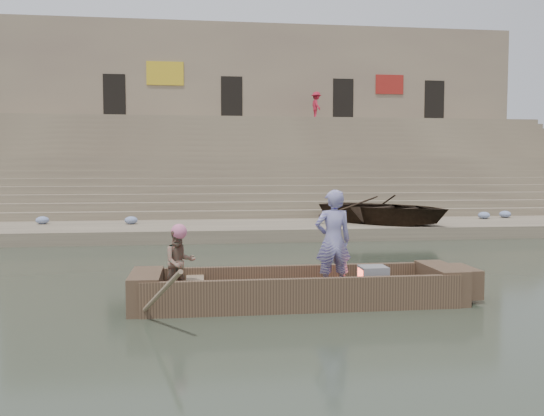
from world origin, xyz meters
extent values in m
plane|color=#252E22|center=(0.00, 0.00, 0.00)|extent=(120.00, 120.00, 0.00)
cube|color=gray|center=(0.00, 8.00, 0.20)|extent=(32.00, 4.00, 0.40)
cube|color=gray|center=(0.00, 15.50, 1.40)|extent=(32.00, 3.00, 2.80)
cube|color=gray|center=(0.00, 22.50, 2.60)|extent=(32.00, 3.00, 5.20)
cube|color=gray|center=(0.00, 10.25, 0.35)|extent=(32.00, 0.50, 0.70)
cube|color=gray|center=(0.00, 10.75, 0.50)|extent=(32.00, 0.50, 1.00)
cube|color=gray|center=(0.00, 11.25, 0.65)|extent=(32.00, 0.50, 1.30)
cube|color=gray|center=(0.00, 11.75, 0.80)|extent=(32.00, 0.50, 1.60)
cube|color=gray|center=(0.00, 12.25, 0.95)|extent=(32.00, 0.50, 1.90)
cube|color=gray|center=(0.00, 12.75, 1.10)|extent=(32.00, 0.50, 2.20)
cube|color=gray|center=(0.00, 13.25, 1.25)|extent=(32.00, 0.50, 2.50)
cube|color=gray|center=(0.00, 13.75, 1.40)|extent=(32.00, 0.50, 2.80)
cube|color=gray|center=(0.00, 17.25, 1.55)|extent=(32.00, 0.50, 3.10)
cube|color=gray|center=(0.00, 17.75, 1.70)|extent=(32.00, 0.50, 3.40)
cube|color=gray|center=(0.00, 18.25, 1.85)|extent=(32.00, 0.50, 3.70)
cube|color=gray|center=(0.00, 18.75, 2.00)|extent=(32.00, 0.50, 4.00)
cube|color=gray|center=(0.00, 19.25, 2.15)|extent=(32.00, 0.50, 4.30)
cube|color=gray|center=(0.00, 19.75, 2.30)|extent=(32.00, 0.50, 4.60)
cube|color=gray|center=(0.00, 20.25, 2.45)|extent=(32.00, 0.50, 4.90)
cube|color=gray|center=(0.00, 20.75, 2.60)|extent=(32.00, 0.50, 5.20)
cube|color=gray|center=(0.00, 26.50, 5.60)|extent=(32.00, 5.00, 11.20)
cube|color=black|center=(-9.00, 24.05, 6.60)|extent=(1.30, 0.18, 2.60)
cube|color=black|center=(-2.00, 24.05, 6.60)|extent=(1.30, 0.18, 2.60)
cube|color=black|center=(5.00, 24.05, 6.60)|extent=(1.30, 0.18, 2.60)
cube|color=black|center=(11.00, 24.05, 6.60)|extent=(1.30, 0.18, 2.60)
cube|color=gold|center=(-6.00, 23.98, 8.00)|extent=(2.20, 0.10, 1.40)
cube|color=maroon|center=(8.00, 23.98, 7.60)|extent=(1.80, 0.10, 1.20)
cube|color=brown|center=(-2.44, -1.98, 0.11)|extent=(5.00, 1.30, 0.22)
cube|color=brown|center=(-2.44, -2.60, 0.28)|extent=(5.20, 0.12, 0.56)
cube|color=brown|center=(-2.44, -1.36, 0.28)|extent=(5.20, 0.12, 0.56)
cube|color=brown|center=(-4.99, -1.98, 0.30)|extent=(0.50, 1.30, 0.60)
cube|color=brown|center=(0.11, -1.98, 0.30)|extent=(0.50, 1.30, 0.60)
cube|color=brown|center=(0.51, -1.98, 0.32)|extent=(0.35, 0.90, 0.50)
cube|color=#937A5B|center=(-4.19, -1.98, 0.40)|extent=(0.30, 1.20, 0.08)
cylinder|color=#937A5B|center=(-4.84, -2.88, 0.30)|extent=(1.03, 2.10, 1.36)
sphere|color=#D96B93|center=(-4.44, -2.06, 1.28)|extent=(0.26, 0.26, 0.26)
imported|color=navy|center=(-1.85, -2.03, 1.09)|extent=(0.65, 0.44, 1.73)
imported|color=#297C60|center=(-4.44, -2.06, 0.78)|extent=(0.65, 0.57, 1.12)
cube|color=gray|center=(-1.12, -1.98, 0.42)|extent=(0.46, 0.42, 0.40)
cube|color=#E5593F|center=(-1.33, -1.98, 0.42)|extent=(0.04, 0.34, 0.32)
imported|color=#2D2116|center=(2.28, 7.65, 0.89)|extent=(5.62, 5.79, 0.98)
imported|color=#A71C31|center=(3.00, 22.61, 6.04)|extent=(0.72, 1.14, 1.68)
ellipsoid|color=#3F5999|center=(-6.39, 8.49, 0.53)|extent=(0.44, 0.44, 0.26)
ellipsoid|color=#3F5999|center=(6.61, 8.87, 0.53)|extent=(0.44, 0.44, 0.26)
ellipsoid|color=#3F5999|center=(-9.41, 8.90, 0.53)|extent=(0.44, 0.44, 0.26)
ellipsoid|color=#3F5999|center=(7.67, 9.24, 0.53)|extent=(0.44, 0.44, 0.26)
camera|label=1|loc=(-4.13, -11.49, 2.32)|focal=37.87mm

